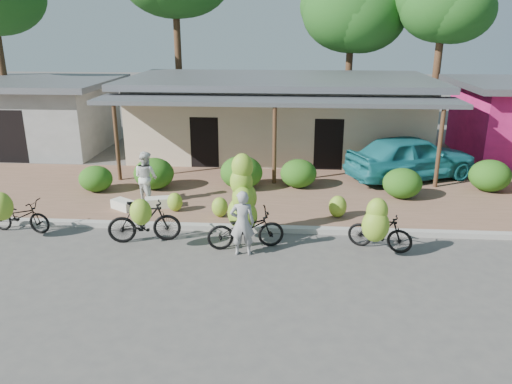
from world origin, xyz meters
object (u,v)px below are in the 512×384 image
tree_near_right (439,4)px  bike_far_left (16,214)px  sack_far (123,205)px  bystander (146,177)px  bike_center (244,213)px  bike_left (144,220)px  bike_right (379,228)px  vendor (242,223)px  teal_van (411,157)px  sack_near (159,202)px  tree_center_right (348,10)px

tree_near_right → bike_far_left: tree_near_right is taller
sack_far → bystander: size_ratio=0.46×
bike_center → bystander: bike_center is taller
bike_left → bike_right: (5.99, -0.18, 0.06)m
bike_left → vendor: bearing=-112.5°
vendor → sack_far: bearing=-39.1°
bike_far_left → bike_right: 9.65m
bike_right → sack_far: bike_right is taller
bike_right → teal_van: size_ratio=0.35×
sack_far → vendor: size_ratio=0.45×
bystander → teal_van: 9.40m
bike_left → sack_near: size_ratio=2.32×
bike_left → bike_center: 2.63m
tree_near_right → vendor: 17.08m
bike_far_left → bystander: bystander is taller
bike_far_left → bystander: bearing=-42.7°
tree_near_right → bike_far_left: bearing=-136.8°
tree_center_right → bike_center: size_ratio=3.43×
bike_center → bike_far_left: bearing=74.3°
sack_near → bystander: bystander is taller
bike_left → sack_far: bearing=19.0°
bike_left → bike_center: bearing=-99.3°
bystander → bike_right: bearing=-172.2°
bike_far_left → sack_near: 3.98m
teal_van → bike_far_left: bearing=91.1°
tree_center_right → bike_far_left: tree_center_right is taller
vendor → teal_van: 8.50m
vendor → bike_center: bearing=-94.0°
tree_near_right → bike_right: 15.60m
tree_center_right → bike_left: tree_center_right is taller
bike_center → bike_right: bearing=-108.8°
tree_center_right → bike_center: tree_center_right is taller
bike_center → sack_near: bike_center is taller
bike_right → bystander: bystander is taller
tree_center_right → teal_van: (1.61, -9.61, -5.25)m
bike_center → tree_center_right: bearing=-27.6°
tree_near_right → vendor: tree_near_right is taller
bike_left → bystander: size_ratio=1.20×
bike_right → sack_far: bearing=93.2°
sack_far → bystander: 1.12m
tree_near_right → sack_near: tree_near_right is taller
tree_center_right → bike_center: (-3.89, -15.50, -5.33)m
bike_left → sack_near: 2.44m
tree_center_right → sack_near: tree_center_right is taller
bike_right → sack_far: (-7.28, 2.32, -0.43)m
bike_far_left → teal_van: 13.05m
bike_far_left → bike_center: bike_center is taller
sack_near → bystander: 0.94m
sack_far → bike_far_left: bearing=-142.9°
tree_near_right → sack_far: (-11.79, -11.49, -6.12)m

